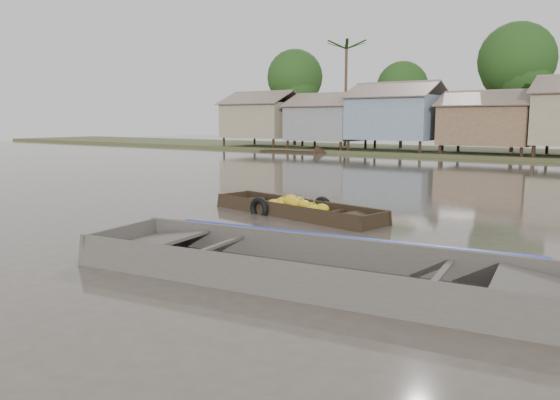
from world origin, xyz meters
The scene contains 3 objects.
ground centered at (0.00, 0.00, 0.00)m, with size 120.00×120.00×0.00m, color #484237.
banana_boat centered at (-1.94, 2.89, 0.14)m, with size 5.53×2.28×0.73m.
viewer_boat centered at (1.79, -2.02, 0.08)m, with size 8.52×3.25×0.67m.
Camera 1 is at (6.20, -9.29, 2.56)m, focal length 35.00 mm.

